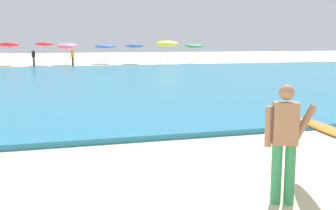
{
  "coord_description": "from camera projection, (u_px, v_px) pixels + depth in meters",
  "views": [
    {
      "loc": [
        -0.02,
        -3.36,
        2.32
      ],
      "look_at": [
        2.07,
        3.97,
        1.1
      ],
      "focal_mm": 42.83,
      "sensor_mm": 36.0,
      "label": 1
    }
  ],
  "objects": [
    {
      "name": "sea",
      "position": [
        55.0,
        82.0,
        22.08
      ],
      "size": [
        120.0,
        28.0,
        0.14
      ],
      "primitive_type": "cube",
      "color": "teal",
      "rests_on": "ground"
    },
    {
      "name": "beach_umbrella_5",
      "position": [
        105.0,
        46.0,
        41.44
      ],
      "size": [
        2.28,
        2.29,
        2.03
      ],
      "color": "beige",
      "rests_on": "ground"
    },
    {
      "name": "beachgoer_near_row_mid",
      "position": [
        73.0,
        57.0,
        37.91
      ],
      "size": [
        0.32,
        0.2,
        1.58
      ],
      "color": "#383842",
      "rests_on": "ground"
    },
    {
      "name": "beach_umbrella_3",
      "position": [
        44.0,
        44.0,
        38.45
      ],
      "size": [
        1.71,
        1.72,
        2.27
      ],
      "color": "beige",
      "rests_on": "ground"
    },
    {
      "name": "beach_umbrella_6",
      "position": [
        135.0,
        46.0,
        40.95
      ],
      "size": [
        1.84,
        1.87,
        2.1
      ],
      "color": "beige",
      "rests_on": "ground"
    },
    {
      "name": "surfer_with_board",
      "position": [
        304.0,
        134.0,
        5.6
      ],
      "size": [
        1.4,
        2.71,
        1.73
      ],
      "color": "#338E56",
      "rests_on": "ground"
    },
    {
      "name": "beach_umbrella_7",
      "position": [
        167.0,
        43.0,
        40.45
      ],
      "size": [
        2.24,
        2.27,
        2.43
      ],
      "color": "beige",
      "rests_on": "ground"
    },
    {
      "name": "beachgoer_near_row_left",
      "position": [
        34.0,
        57.0,
        37.44
      ],
      "size": [
        0.32,
        0.2,
        1.58
      ],
      "color": "#383842",
      "rests_on": "ground"
    },
    {
      "name": "beach_umbrella_4",
      "position": [
        67.0,
        46.0,
        39.05
      ],
      "size": [
        2.07,
        2.11,
        2.23
      ],
      "color": "beige",
      "rests_on": "ground"
    },
    {
      "name": "beach_umbrella_2",
      "position": [
        9.0,
        45.0,
        38.16
      ],
      "size": [
        1.91,
        1.94,
        2.29
      ],
      "color": "beige",
      "rests_on": "ground"
    },
    {
      "name": "beach_umbrella_8",
      "position": [
        194.0,
        46.0,
        41.78
      ],
      "size": [
        2.0,
        2.02,
        2.11
      ],
      "color": "beige",
      "rests_on": "ground"
    }
  ]
}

